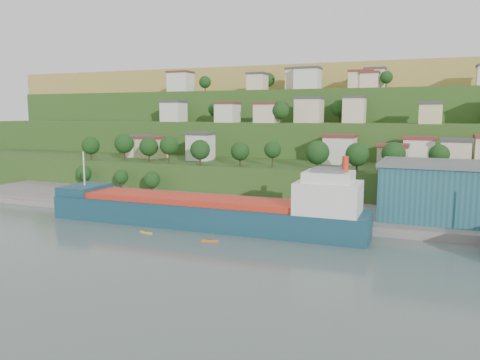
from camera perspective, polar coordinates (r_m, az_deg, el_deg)
The scene contains 10 objects.
ground at distance 96.10m, azimuth -3.98°, elevation -7.21°, with size 500.00×500.00×0.00m, color #485852.
quay at distance 115.99m, azimuth 11.17°, elevation -4.68°, with size 220.00×26.00×4.00m, color slate.
pebble_beach at distance 144.51m, azimuth -20.02°, elevation -2.50°, with size 40.00×18.00×2.40m, color slate.
hillside at distance 256.49m, azimuth 12.72°, elevation 2.25°, with size 360.00×210.72×96.00m.
cargo_ship_near at distance 105.76m, azimuth -3.46°, elevation -4.08°, with size 74.50×12.66×19.12m.
warehouse at distance 112.97m, azimuth 24.51°, elevation -1.25°, with size 31.37×19.61×12.80m.
caravan at distance 145.23m, azimuth -19.93°, elevation -1.45°, with size 5.49×2.29×2.56m, color white.
dinghy at distance 134.15m, azimuth -16.25°, elevation -2.44°, with size 3.71×1.39×0.74m, color silver.
kayak_orange at distance 94.52m, azimuth -3.70°, elevation -7.31°, with size 3.44×1.83×0.86m.
kayak_yellow at distance 102.68m, azimuth -11.38°, elevation -6.22°, with size 3.27×1.35×0.81m.
Camera 1 is at (40.69, -83.28, 25.35)m, focal length 35.00 mm.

